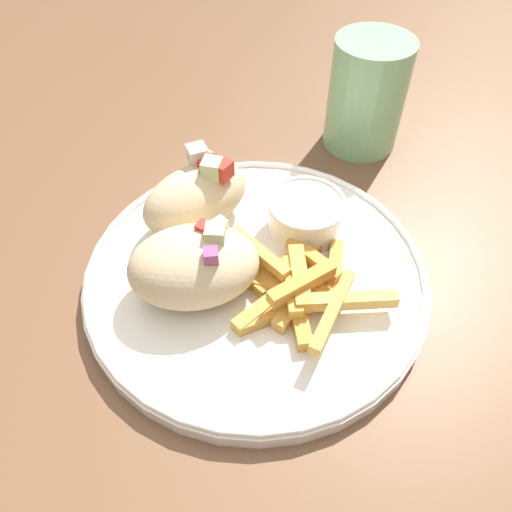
{
  "coord_description": "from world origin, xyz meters",
  "views": [
    {
      "loc": [
        0.03,
        -0.29,
        1.07
      ],
      "look_at": [
        -0.02,
        -0.02,
        0.75
      ],
      "focal_mm": 35.0,
      "sensor_mm": 36.0,
      "label": 1
    }
  ],
  "objects_px": {
    "fries_pile": "(298,287)",
    "pita_sandwich_near": "(194,265)",
    "water_glass": "(366,100)",
    "plate": "(256,274)",
    "pita_sandwich_far": "(197,196)",
    "sauce_ramekin": "(306,213)"
  },
  "relations": [
    {
      "from": "plate",
      "to": "water_glass",
      "type": "relative_size",
      "value": 2.49
    },
    {
      "from": "pita_sandwich_far",
      "to": "fries_pile",
      "type": "xyz_separation_m",
      "value": [
        0.1,
        -0.07,
        -0.02
      ]
    },
    {
      "from": "pita_sandwich_near",
      "to": "water_glass",
      "type": "height_order",
      "value": "water_glass"
    },
    {
      "from": "water_glass",
      "to": "sauce_ramekin",
      "type": "bearing_deg",
      "value": -105.21
    },
    {
      "from": "pita_sandwich_far",
      "to": "fries_pile",
      "type": "distance_m",
      "value": 0.13
    },
    {
      "from": "pita_sandwich_far",
      "to": "pita_sandwich_near",
      "type": "bearing_deg",
      "value": -124.61
    },
    {
      "from": "pita_sandwich_near",
      "to": "fries_pile",
      "type": "relative_size",
      "value": 0.87
    },
    {
      "from": "pita_sandwich_near",
      "to": "fries_pile",
      "type": "height_order",
      "value": "pita_sandwich_near"
    },
    {
      "from": "pita_sandwich_near",
      "to": "pita_sandwich_far",
      "type": "xyz_separation_m",
      "value": [
        -0.02,
        0.08,
        0.0
      ]
    },
    {
      "from": "fries_pile",
      "to": "pita_sandwich_near",
      "type": "bearing_deg",
      "value": -174.64
    },
    {
      "from": "pita_sandwich_near",
      "to": "water_glass",
      "type": "distance_m",
      "value": 0.28
    },
    {
      "from": "plate",
      "to": "pita_sandwich_near",
      "type": "bearing_deg",
      "value": -149.53
    },
    {
      "from": "fries_pile",
      "to": "plate",
      "type": "bearing_deg",
      "value": 153.91
    },
    {
      "from": "plate",
      "to": "pita_sandwich_near",
      "type": "distance_m",
      "value": 0.06
    },
    {
      "from": "pita_sandwich_far",
      "to": "fries_pile",
      "type": "bearing_deg",
      "value": -82.25
    },
    {
      "from": "pita_sandwich_far",
      "to": "sauce_ramekin",
      "type": "distance_m",
      "value": 0.1
    },
    {
      "from": "pita_sandwich_near",
      "to": "water_glass",
      "type": "bearing_deg",
      "value": 43.81
    },
    {
      "from": "pita_sandwich_far",
      "to": "water_glass",
      "type": "height_order",
      "value": "water_glass"
    },
    {
      "from": "plate",
      "to": "fries_pile",
      "type": "relative_size",
      "value": 2.04
    },
    {
      "from": "fries_pile",
      "to": "water_glass",
      "type": "xyz_separation_m",
      "value": [
        0.04,
        0.25,
        0.03
      ]
    },
    {
      "from": "pita_sandwich_far",
      "to": "sauce_ramekin",
      "type": "bearing_deg",
      "value": -43.47
    },
    {
      "from": "fries_pile",
      "to": "sauce_ramekin",
      "type": "distance_m",
      "value": 0.08
    }
  ]
}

